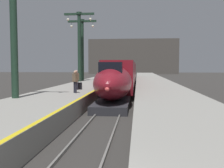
{
  "coord_description": "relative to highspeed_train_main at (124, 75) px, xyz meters",
  "views": [
    {
      "loc": [
        1.82,
        -3.57,
        3.06
      ],
      "look_at": [
        0.01,
        14.94,
        1.8
      ],
      "focal_mm": 41.94,
      "sensor_mm": 36.0,
      "label": 1
    }
  ],
  "objects": [
    {
      "name": "platform_left",
      "position": [
        -4.05,
        -6.38,
        -1.39
      ],
      "size": [
        4.8,
        110.0,
        1.05
      ],
      "primitive_type": "cube",
      "color": "gray",
      "rests_on": "ground"
    },
    {
      "name": "platform_right",
      "position": [
        4.05,
        -6.38,
        -1.39
      ],
      "size": [
        4.8,
        110.0,
        1.05
      ],
      "primitive_type": "cube",
      "color": "gray",
      "rests_on": "ground"
    },
    {
      "name": "platform_left_safety_stripe",
      "position": [
        -1.77,
        -6.38,
        -0.86
      ],
      "size": [
        0.2,
        107.8,
        0.01
      ],
      "primitive_type": "cube",
      "color": "yellow",
      "rests_on": "platform_left"
    },
    {
      "name": "rail_main_left",
      "position": [
        -0.75,
        -3.63,
        -1.86
      ],
      "size": [
        0.08,
        110.0,
        0.12
      ],
      "primitive_type": "cube",
      "color": "slate",
      "rests_on": "ground"
    },
    {
      "name": "rail_main_right",
      "position": [
        0.75,
        -3.63,
        -1.86
      ],
      "size": [
        0.08,
        110.0,
        0.12
      ],
      "primitive_type": "cube",
      "color": "slate",
      "rests_on": "ground"
    },
    {
      "name": "highspeed_train_main",
      "position": [
        0.0,
        0.0,
        0.0
      ],
      "size": [
        2.92,
        39.34,
        3.6
      ],
      "color": "maroon",
      "rests_on": "ground"
    },
    {
      "name": "station_column_mid",
      "position": [
        -5.9,
        -18.87,
        5.01
      ],
      "size": [
        4.0,
        0.68,
        9.86
      ],
      "color": "#1E3828",
      "rests_on": "platform_left"
    },
    {
      "name": "station_column_far",
      "position": [
        -5.9,
        -0.31,
        4.64
      ],
      "size": [
        4.0,
        0.68,
        9.15
      ],
      "color": "#1E3828",
      "rests_on": "platform_left"
    },
    {
      "name": "station_column_distant",
      "position": [
        -5.9,
        1.51,
        4.3
      ],
      "size": [
        4.0,
        0.68,
        8.52
      ],
      "color": "#1E3828",
      "rests_on": "platform_left"
    },
    {
      "name": "passenger_near_edge",
      "position": [
        -3.39,
        -12.77,
        0.12
      ],
      "size": [
        0.54,
        0.34,
        1.69
      ],
      "color": "#23232D",
      "rests_on": "platform_left"
    },
    {
      "name": "passenger_mid_platform",
      "position": [
        -2.86,
        -15.4,
        0.12
      ],
      "size": [
        0.48,
        0.4,
        1.69
      ],
      "color": "#23232D",
      "rests_on": "platform_left"
    },
    {
      "name": "rolling_suitcase",
      "position": [
        -3.2,
        -12.37,
        -0.56
      ],
      "size": [
        0.4,
        0.22,
        0.98
      ],
      "color": "black",
      "rests_on": "platform_left"
    },
    {
      "name": "terminus_back_wall",
      "position": [
        0.0,
        70.87,
        5.08
      ],
      "size": [
        36.0,
        2.0,
        14.0
      ],
      "primitive_type": "cube",
      "color": "#4C4742",
      "rests_on": "ground"
    }
  ]
}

